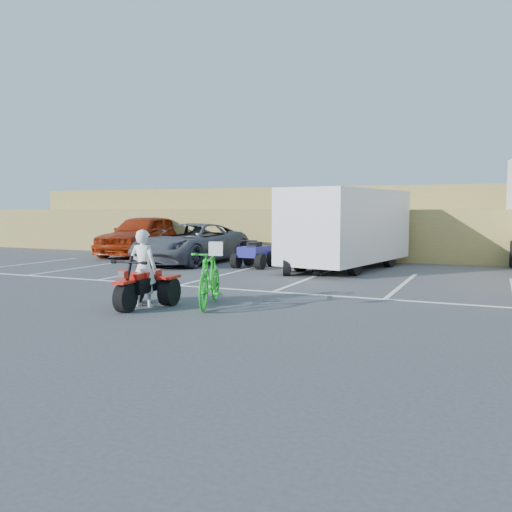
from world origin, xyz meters
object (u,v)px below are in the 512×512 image
at_px(cargo_trailer, 347,226).
at_px(quad_atv_green, 302,274).
at_px(quad_atv_blue, 255,267).
at_px(red_car, 143,235).
at_px(red_trike_atv, 140,308).
at_px(grey_pickup, 191,243).
at_px(green_dirt_bike, 210,278).
at_px(rider, 143,268).

distance_m(cargo_trailer, quad_atv_green, 2.57).
bearing_deg(quad_atv_blue, red_car, 160.84).
xyz_separation_m(red_trike_atv, grey_pickup, (-3.75, 8.36, 0.74)).
distance_m(red_car, quad_atv_green, 9.20).
height_order(red_trike_atv, red_car, red_car).
xyz_separation_m(red_trike_atv, quad_atv_blue, (-0.97, 7.96, 0.00)).
bearing_deg(cargo_trailer, red_car, -178.85).
height_order(green_dirt_bike, quad_atv_green, green_dirt_bike).
distance_m(green_dirt_bike, quad_atv_blue, 7.62).
bearing_deg(grey_pickup, cargo_trailer, 5.86).
xyz_separation_m(cargo_trailer, quad_atv_blue, (-3.05, -0.77, -1.44)).
bearing_deg(quad_atv_green, grey_pickup, 143.35).
xyz_separation_m(green_dirt_bike, cargo_trailer, (0.83, 8.03, 0.83)).
bearing_deg(grey_pickup, quad_atv_green, -15.33).
bearing_deg(quad_atv_blue, rider, -81.57).
xyz_separation_m(green_dirt_bike, red_car, (-8.55, 9.64, 0.28)).
bearing_deg(red_trike_atv, grey_pickup, 109.77).
height_order(quad_atv_blue, quad_atv_green, quad_atv_blue).
bearing_deg(grey_pickup, rider, -63.25).
relative_size(red_trike_atv, rider, 0.97).
xyz_separation_m(green_dirt_bike, quad_atv_blue, (-2.22, 7.26, -0.61)).
relative_size(red_trike_atv, quad_atv_green, 1.04).
bearing_deg(cargo_trailer, quad_atv_green, -104.83).
distance_m(rider, quad_atv_green, 6.81).
height_order(grey_pickup, cargo_trailer, cargo_trailer).
height_order(green_dirt_bike, cargo_trailer, cargo_trailer).
relative_size(quad_atv_blue, quad_atv_green, 1.02).
xyz_separation_m(rider, green_dirt_bike, (1.26, 0.55, -0.19)).
bearing_deg(cargo_trailer, green_dirt_bike, -84.97).
bearing_deg(quad_atv_green, red_car, 138.27).
bearing_deg(cargo_trailer, red_trike_atv, -92.48).
relative_size(red_car, quad_atv_blue, 3.45).
height_order(red_trike_atv, rider, rider).
height_order(red_trike_atv, quad_atv_blue, red_trike_atv).
height_order(grey_pickup, quad_atv_blue, grey_pickup).
xyz_separation_m(green_dirt_bike, grey_pickup, (-5.00, 7.67, 0.13)).
bearing_deg(green_dirt_bike, red_car, 114.27).
xyz_separation_m(rider, quad_atv_blue, (-0.96, 7.81, -0.80)).
height_order(green_dirt_bike, red_car, red_car).
distance_m(red_car, quad_atv_blue, 6.82).
xyz_separation_m(green_dirt_bike, quad_atv_green, (-0.10, 6.11, -0.61)).
xyz_separation_m(grey_pickup, red_car, (-3.55, 1.98, 0.15)).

